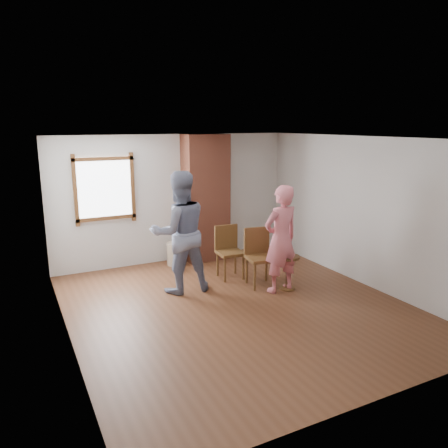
# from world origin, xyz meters

# --- Properties ---
(ground) EXTENTS (5.50, 5.50, 0.00)m
(ground) POSITION_xyz_m (0.00, 0.00, 0.00)
(ground) COLOR brown
(ground) RESTS_ON ground
(room_shell) EXTENTS (5.04, 5.52, 2.62)m
(room_shell) POSITION_xyz_m (-0.06, 0.61, 1.81)
(room_shell) COLOR silver
(room_shell) RESTS_ON ground
(brick_chimney) EXTENTS (0.90, 0.50, 2.60)m
(brick_chimney) POSITION_xyz_m (0.60, 2.50, 1.30)
(brick_chimney) COLOR #AD573D
(brick_chimney) RESTS_ON ground
(stoneware_crock) EXTENTS (0.42, 0.42, 0.46)m
(stoneware_crock) POSITION_xyz_m (-0.12, 2.40, 0.23)
(stoneware_crock) COLOR tan
(stoneware_crock) RESTS_ON ground
(dark_pot) EXTENTS (0.17, 0.17, 0.16)m
(dark_pot) POSITION_xyz_m (-0.26, 2.01, 0.08)
(dark_pot) COLOR black
(dark_pot) RESTS_ON ground
(dining_chair_left) EXTENTS (0.54, 0.54, 1.01)m
(dining_chair_left) POSITION_xyz_m (0.81, 0.70, 0.57)
(dining_chair_left) COLOR brown
(dining_chair_left) RESTS_ON ground
(dining_chair_right) EXTENTS (0.48, 0.48, 0.97)m
(dining_chair_right) POSITION_xyz_m (0.51, 1.30, 0.54)
(dining_chair_right) COLOR brown
(dining_chair_right) RESTS_ON ground
(side_table) EXTENTS (0.40, 0.40, 0.60)m
(side_table) POSITION_xyz_m (1.13, 0.27, 0.40)
(side_table) COLOR brown
(side_table) RESTS_ON ground
(cake_plate) EXTENTS (0.18, 0.18, 0.01)m
(cake_plate) POSITION_xyz_m (1.13, 0.27, 0.60)
(cake_plate) COLOR white
(cake_plate) RESTS_ON side_table
(cake_slice) EXTENTS (0.08, 0.07, 0.06)m
(cake_slice) POSITION_xyz_m (1.14, 0.27, 0.64)
(cake_slice) COLOR white
(cake_slice) RESTS_ON cake_plate
(man) EXTENTS (1.04, 0.83, 2.06)m
(man) POSITION_xyz_m (-0.55, 1.03, 1.03)
(man) COLOR #131A35
(man) RESTS_ON ground
(person_pink) EXTENTS (0.71, 0.51, 1.83)m
(person_pink) POSITION_xyz_m (0.96, 0.26, 0.92)
(person_pink) COLOR #E5727F
(person_pink) RESTS_ON ground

